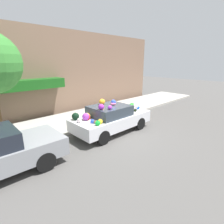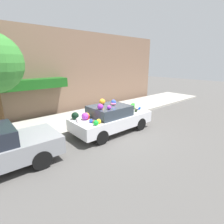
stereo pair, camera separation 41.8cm
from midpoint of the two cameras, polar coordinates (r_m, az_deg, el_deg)
The scene contains 5 objects.
ground_plane at distance 8.92m, azimuth 1.34°, elevation -6.36°, with size 60.00×60.00×0.00m, color #565451.
sidewalk_curb at distance 10.92m, azimuth -8.25°, elevation -1.84°, with size 24.00×3.20×0.15m.
building_facade at distance 12.27m, azimuth -15.18°, elevation 12.18°, with size 18.00×1.20×5.44m.
fire_hydrant at distance 11.35m, azimuth 2.94°, elevation 1.20°, with size 0.20×0.20×0.70m.
art_car at distance 8.65m, azimuth 1.18°, elevation -1.88°, with size 4.08×1.79×1.65m.
Camera 2 is at (-5.41, -6.22, 3.41)m, focal length 28.00 mm.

